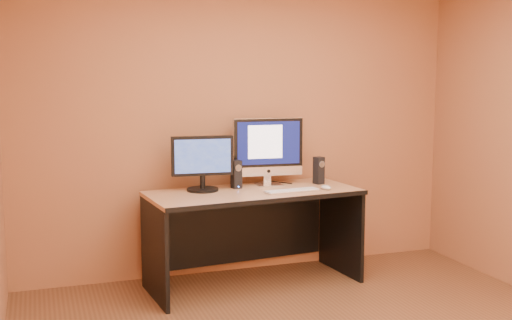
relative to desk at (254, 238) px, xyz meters
name	(u,v)px	position (x,y,z in m)	size (l,w,h in m)	color
walls	(345,153)	(0.05, -1.54, 0.90)	(4.00, 4.00, 2.60)	#965B3C
desk	(254,238)	(0.00, 0.00, 0.00)	(1.74, 0.76, 0.80)	tan
imac	(269,151)	(0.21, 0.21, 0.70)	(0.62, 0.23, 0.60)	#B9BABE
second_monitor	(202,164)	(-0.40, 0.14, 0.63)	(0.52, 0.26, 0.46)	black
speaker_left	(236,174)	(-0.10, 0.16, 0.52)	(0.07, 0.08, 0.24)	black
speaker_right	(319,170)	(0.65, 0.13, 0.52)	(0.07, 0.08, 0.24)	black
keyboard	(292,191)	(0.29, -0.15, 0.41)	(0.47, 0.13, 0.02)	silver
mouse	(326,187)	(0.59, -0.14, 0.42)	(0.06, 0.11, 0.04)	silver
cable_a	(280,182)	(0.35, 0.30, 0.41)	(0.01, 0.01, 0.24)	black
cable_b	(269,182)	(0.26, 0.33, 0.41)	(0.01, 0.01, 0.20)	black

